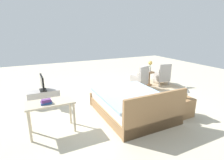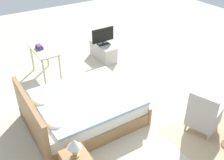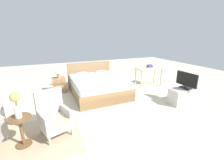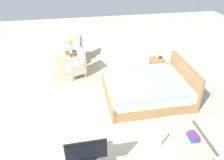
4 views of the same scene
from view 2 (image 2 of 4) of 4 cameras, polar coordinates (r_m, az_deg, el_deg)
name	(u,v)px [view 2 (image 2 of 4)]	position (r m, az deg, el deg)	size (l,w,h in m)	color
ground_plane	(124,107)	(5.89, 2.73, -5.94)	(16.00, 16.00, 0.00)	beige
bed	(81,109)	(5.39, -6.71, -6.32)	(1.75, 2.18, 0.96)	#997047
armchair_by_window_right	(203,116)	(5.34, 19.19, -7.42)	(0.69, 0.69, 0.92)	#ADA8A3
table_lamp	(74,145)	(4.05, -8.23, -13.92)	(0.22, 0.22, 0.33)	tan
tv_stand	(103,51)	(7.77, -1.93, 6.26)	(0.96, 0.40, 0.47)	#B7B2AD
tv_flatscreen	(103,36)	(7.58, -2.00, 9.53)	(0.21, 0.69, 0.48)	black
vanity_desk	(44,53)	(6.95, -14.56, 5.65)	(1.04, 0.52, 0.76)	beige
book_stack	(39,47)	(6.94, -15.57, 6.94)	(0.23, 0.16, 0.10)	#284C8E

